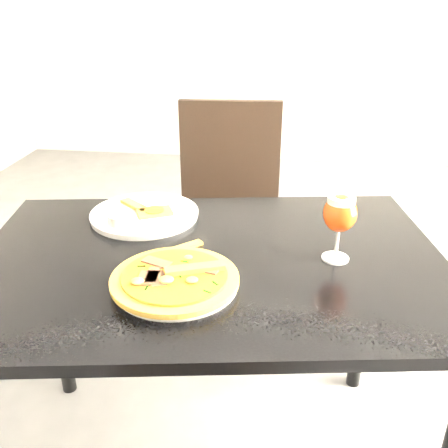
# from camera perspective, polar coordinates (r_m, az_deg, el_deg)

# --- Properties ---
(ground) EXTENTS (6.00, 6.00, 0.00)m
(ground) POSITION_cam_1_polar(r_m,az_deg,el_deg) (1.89, 10.13, -21.62)
(ground) COLOR #57575A
(ground) RESTS_ON ground
(dining_table) EXTENTS (1.31, 0.98, 0.75)m
(dining_table) POSITION_cam_1_polar(r_m,az_deg,el_deg) (1.33, -1.52, -7.19)
(dining_table) COLOR black
(dining_table) RESTS_ON ground
(chair_far) EXTENTS (0.48, 0.48, 0.96)m
(chair_far) POSITION_cam_1_polar(r_m,az_deg,el_deg) (2.08, 0.50, 1.49)
(chair_far) COLOR black
(chair_far) RESTS_ON ground
(plate_main) EXTENTS (0.32, 0.32, 0.02)m
(plate_main) POSITION_cam_1_polar(r_m,az_deg,el_deg) (1.16, -5.48, -6.68)
(plate_main) COLOR white
(plate_main) RESTS_ON dining_table
(pizza) EXTENTS (0.29, 0.29, 0.03)m
(pizza) POSITION_cam_1_polar(r_m,az_deg,el_deg) (1.15, -5.58, -6.12)
(pizza) COLOR #A37D27
(pizza) RESTS_ON plate_main
(plate_second) EXTENTS (0.38, 0.38, 0.02)m
(plate_second) POSITION_cam_1_polar(r_m,az_deg,el_deg) (1.52, -9.05, 1.09)
(plate_second) COLOR white
(plate_second) RESTS_ON dining_table
(crust_scraps) EXTENTS (0.19, 0.14, 0.01)m
(crust_scraps) POSITION_cam_1_polar(r_m,az_deg,el_deg) (1.51, -8.68, 1.62)
(crust_scraps) COLOR #A37D27
(crust_scraps) RESTS_ON plate_second
(loose_crust) EXTENTS (0.09, 0.09, 0.01)m
(loose_crust) POSITION_cam_1_polar(r_m,az_deg,el_deg) (1.32, -4.52, -2.63)
(loose_crust) COLOR #A37D27
(loose_crust) RESTS_ON dining_table
(sauce_cup) EXTENTS (0.07, 0.07, 0.04)m
(sauce_cup) POSITION_cam_1_polar(r_m,az_deg,el_deg) (1.45, -11.78, 0.32)
(sauce_cup) COLOR beige
(sauce_cup) RESTS_ON dining_table
(beer_glass) EXTENTS (0.08, 0.08, 0.17)m
(beer_glass) POSITION_cam_1_polar(r_m,az_deg,el_deg) (1.25, 13.12, 1.14)
(beer_glass) COLOR #B3B7BC
(beer_glass) RESTS_ON dining_table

